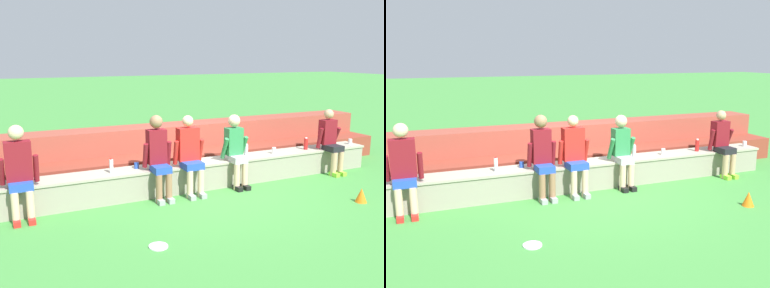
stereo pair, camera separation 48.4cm
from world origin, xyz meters
TOP-DOWN VIEW (x-y plane):
  - ground_plane at (0.00, 0.00)m, footprint 80.00×80.00m
  - stone_seating_wall at (0.00, 0.25)m, footprint 7.49×0.54m
  - brick_bleachers at (0.00, 1.55)m, footprint 9.64×1.37m
  - person_far_left at (-3.13, -0.01)m, footprint 0.55×0.48m
  - person_left_of_center at (-0.96, 0.01)m, footprint 0.50×0.58m
  - person_center at (-0.38, -0.00)m, footprint 0.55×0.56m
  - person_right_of_center at (0.55, 0.02)m, footprint 0.48×0.53m
  - person_far_right at (2.79, -0.01)m, footprint 0.51×0.58m
  - water_bottle_near_left at (-1.72, 0.21)m, footprint 0.06×0.06m
  - water_bottle_mid_right at (0.91, 0.23)m, footprint 0.07×0.07m
  - water_bottle_mid_left at (2.36, 0.22)m, footprint 0.08×0.08m
  - plastic_cup_middle at (3.58, 0.22)m, footprint 0.08×0.08m
  - plastic_cup_right_end at (1.54, 0.20)m, footprint 0.08×0.08m
  - plastic_cup_left_end at (-1.25, 0.31)m, footprint 0.08×0.08m
  - frisbee at (-1.65, -1.74)m, footprint 0.25×0.25m
  - sports_cone at (2.00, -1.62)m, footprint 0.19×0.19m

SIDE VIEW (x-z plane):
  - ground_plane at x=0.00m, z-range 0.00..0.00m
  - frisbee at x=-1.65m, z-range 0.00..0.02m
  - sports_cone at x=2.00m, z-range 0.00..0.24m
  - stone_seating_wall at x=0.00m, z-range 0.02..0.50m
  - brick_bleachers at x=0.00m, z-range -0.08..0.87m
  - plastic_cup_left_end at x=-1.25m, z-range 0.49..0.59m
  - plastic_cup_middle at x=3.58m, z-range 0.49..0.60m
  - plastic_cup_right_end at x=1.54m, z-range 0.49..0.61m
  - water_bottle_mid_left at x=2.36m, z-range 0.48..0.73m
  - water_bottle_near_left at x=-1.72m, z-range 0.48..0.73m
  - water_bottle_mid_right at x=0.91m, z-range 0.48..0.73m
  - person_far_right at x=2.79m, z-range 0.03..1.34m
  - person_right_of_center at x=0.55m, z-range 0.05..1.38m
  - person_center at x=-0.38m, z-range 0.04..1.42m
  - person_left_of_center at x=-0.96m, z-range 0.04..1.46m
  - person_far_left at x=-3.13m, z-range 0.05..1.47m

